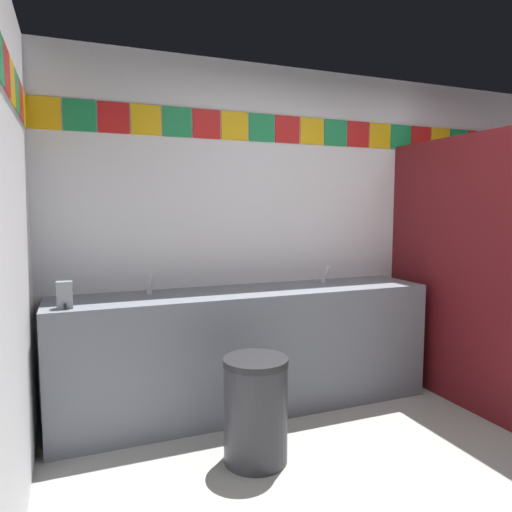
% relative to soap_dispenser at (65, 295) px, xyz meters
% --- Properties ---
extents(ground_plane, '(9.58, 9.58, 0.00)m').
position_rel_soap_dispenser_xyz_m(ground_plane, '(1.98, -1.31, -0.96)').
color(ground_plane, '#9E9E99').
extents(wall_back, '(4.35, 0.09, 2.56)m').
position_rel_soap_dispenser_xyz_m(wall_back, '(1.98, 0.48, 0.33)').
color(wall_back, silver).
rests_on(wall_back, ground_plane).
extents(vanity_counter, '(2.73, 0.56, 0.88)m').
position_rel_soap_dispenser_xyz_m(vanity_counter, '(1.22, 0.16, -0.51)').
color(vanity_counter, slate).
rests_on(vanity_counter, ground_plane).
extents(faucet_left, '(0.04, 0.10, 0.14)m').
position_rel_soap_dispenser_xyz_m(faucet_left, '(0.54, 0.25, -0.03)').
color(faucet_left, silver).
rests_on(faucet_left, vanity_counter).
extents(faucet_right, '(0.04, 0.10, 0.14)m').
position_rel_soap_dispenser_xyz_m(faucet_right, '(1.90, 0.25, -0.03)').
color(faucet_right, silver).
rests_on(faucet_right, vanity_counter).
extents(soap_dispenser, '(0.09, 0.09, 0.16)m').
position_rel_soap_dispenser_xyz_m(soap_dispenser, '(0.00, 0.00, 0.00)').
color(soap_dispenser, gray).
rests_on(soap_dispenser, vanity_counter).
extents(stall_divider, '(0.92, 1.46, 2.00)m').
position_rel_soap_dispenser_xyz_m(stall_divider, '(2.87, -0.55, 0.04)').
color(stall_divider, maroon).
rests_on(stall_divider, ground_plane).
extents(toilet, '(0.39, 0.49, 0.74)m').
position_rel_soap_dispenser_xyz_m(toilet, '(3.24, 0.08, -0.65)').
color(toilet, white).
rests_on(toilet, ground_plane).
extents(trash_bin, '(0.38, 0.38, 0.62)m').
position_rel_soap_dispenser_xyz_m(trash_bin, '(1.00, -0.54, -0.65)').
color(trash_bin, '#333338').
rests_on(trash_bin, ground_plane).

